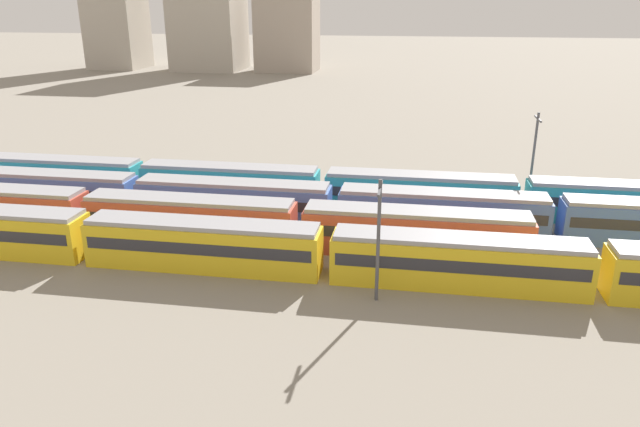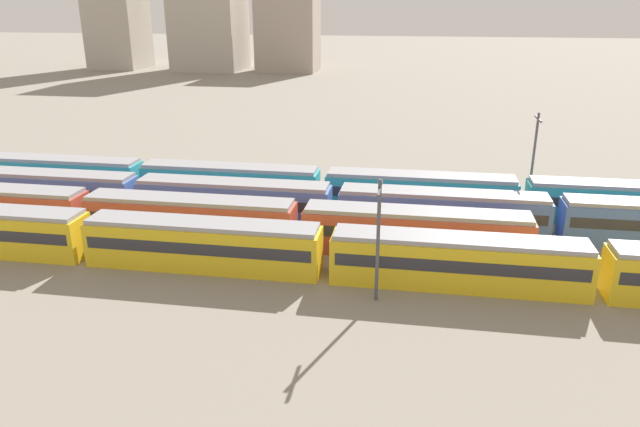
{
  "view_description": "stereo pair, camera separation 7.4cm",
  "coord_description": "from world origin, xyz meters",
  "px_view_note": "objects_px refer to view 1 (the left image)",
  "views": [
    {
      "loc": [
        35.47,
        -39.3,
        19.35
      ],
      "look_at": [
        27.71,
        7.8,
        2.04
      ],
      "focal_mm": 33.22,
      "sensor_mm": 36.0,
      "label": 1
    },
    {
      "loc": [
        35.55,
        -39.29,
        19.35
      ],
      "look_at": [
        27.71,
        7.8,
        2.04
      ],
      "focal_mm": 33.22,
      "sensor_mm": 36.0,
      "label": 2
    }
  ],
  "objects_px": {
    "train_track_1": "(190,218)",
    "train_track_2": "(555,218)",
    "catenary_pole_1": "(533,155)",
    "train_track_0": "(326,252)",
    "train_track_3": "(522,197)",
    "catenary_pole_0": "(378,234)"
  },
  "relations": [
    {
      "from": "train_track_3",
      "to": "catenary_pole_0",
      "type": "xyz_separation_m",
      "value": [
        -12.16,
        -18.71,
        2.92
      ]
    },
    {
      "from": "catenary_pole_1",
      "to": "train_track_0",
      "type": "bearing_deg",
      "value": -132.83
    },
    {
      "from": "catenary_pole_0",
      "to": "train_track_0",
      "type": "bearing_deg",
      "value": 141.67
    },
    {
      "from": "train_track_2",
      "to": "catenary_pole_0",
      "type": "distance_m",
      "value": 19.77
    },
    {
      "from": "train_track_0",
      "to": "catenary_pole_1",
      "type": "bearing_deg",
      "value": 47.17
    },
    {
      "from": "train_track_0",
      "to": "catenary_pole_1",
      "type": "height_order",
      "value": "catenary_pole_1"
    },
    {
      "from": "catenary_pole_0",
      "to": "catenary_pole_1",
      "type": "distance_m",
      "value": 25.51
    },
    {
      "from": "train_track_2",
      "to": "catenary_pole_1",
      "type": "xyz_separation_m",
      "value": [
        -0.8,
        8.23,
        3.33
      ]
    },
    {
      "from": "train_track_0",
      "to": "train_track_3",
      "type": "height_order",
      "value": "same"
    },
    {
      "from": "train_track_0",
      "to": "train_track_1",
      "type": "bearing_deg",
      "value": 157.38
    },
    {
      "from": "train_track_0",
      "to": "train_track_1",
      "type": "distance_m",
      "value": 13.52
    },
    {
      "from": "train_track_0",
      "to": "train_track_2",
      "type": "height_order",
      "value": "same"
    },
    {
      "from": "train_track_2",
      "to": "train_track_3",
      "type": "xyz_separation_m",
      "value": [
        -1.98,
        5.2,
        0.0
      ]
    },
    {
      "from": "train_track_1",
      "to": "catenary_pole_1",
      "type": "bearing_deg",
      "value": 24.29
    },
    {
      "from": "catenary_pole_0",
      "to": "catenary_pole_1",
      "type": "xyz_separation_m",
      "value": [
        13.33,
        21.74,
        0.41
      ]
    },
    {
      "from": "train_track_1",
      "to": "train_track_0",
      "type": "bearing_deg",
      "value": -22.62
    },
    {
      "from": "train_track_1",
      "to": "train_track_2",
      "type": "distance_m",
      "value": 30.99
    },
    {
      "from": "train_track_0",
      "to": "catenary_pole_1",
      "type": "distance_m",
      "value": 25.62
    },
    {
      "from": "train_track_1",
      "to": "train_track_2",
      "type": "relative_size",
      "value": 0.5
    },
    {
      "from": "train_track_3",
      "to": "catenary_pole_0",
      "type": "relative_size",
      "value": 13.1
    },
    {
      "from": "train_track_1",
      "to": "catenary_pole_0",
      "type": "distance_m",
      "value": 18.63
    },
    {
      "from": "train_track_1",
      "to": "catenary_pole_0",
      "type": "xyz_separation_m",
      "value": [
        16.42,
        -8.31,
        2.92
      ]
    }
  ]
}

